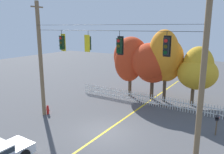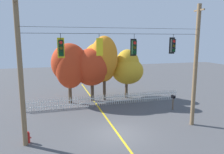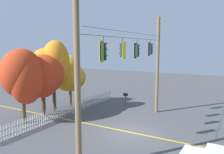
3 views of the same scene
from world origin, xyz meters
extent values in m
plane|color=#4C4C4F|center=(0.00, 0.00, 0.00)|extent=(80.00, 80.00, 0.00)
cube|color=gold|center=(0.00, 0.00, 0.00)|extent=(0.16, 36.00, 0.01)
cylinder|color=brown|center=(-6.12, 0.00, 4.57)|extent=(0.30, 0.30, 9.13)
cylinder|color=brown|center=(6.12, 0.00, 4.57)|extent=(0.30, 0.30, 9.13)
cube|color=brown|center=(-6.12, 0.00, 8.68)|extent=(0.10, 1.10, 0.10)
cylinder|color=black|center=(0.00, 0.00, 6.97)|extent=(12.03, 0.02, 0.02)
cylinder|color=black|center=(0.00, -0.25, 7.34)|extent=(12.03, 0.02, 0.02)
cylinder|color=black|center=(-3.69, 0.00, 6.78)|extent=(0.03, 0.03, 0.38)
cube|color=yellow|center=(-3.69, 0.13, 6.09)|extent=(0.43, 0.02, 1.26)
cube|color=black|center=(-3.69, 0.00, 6.09)|extent=(0.30, 0.24, 1.01)
cylinder|color=red|center=(-3.69, -0.14, 6.42)|extent=(0.20, 0.03, 0.20)
cube|color=black|center=(-3.69, -0.18, 6.54)|extent=(0.22, 0.12, 0.06)
cylinder|color=#463B09|center=(-3.69, -0.14, 6.09)|extent=(0.20, 0.03, 0.20)
cube|color=black|center=(-3.69, -0.18, 6.20)|extent=(0.22, 0.12, 0.06)
cylinder|color=#073513|center=(-3.69, -0.14, 5.75)|extent=(0.20, 0.03, 0.20)
cube|color=black|center=(-3.69, -0.18, 5.86)|extent=(0.22, 0.12, 0.06)
cylinder|color=black|center=(-1.27, 0.00, 6.78)|extent=(0.03, 0.03, 0.39)
cube|color=yellow|center=(-1.27, -0.13, 6.13)|extent=(0.43, 0.02, 1.13)
cube|color=#1E3323|center=(-1.27, 0.00, 6.13)|extent=(0.30, 0.24, 0.91)
cylinder|color=red|center=(-1.27, 0.14, 6.43)|extent=(0.20, 0.03, 0.20)
cube|color=#1E3323|center=(-1.27, 0.18, 6.55)|extent=(0.22, 0.12, 0.06)
cylinder|color=#463B09|center=(-1.27, 0.14, 6.13)|extent=(0.20, 0.03, 0.20)
cube|color=#1E3323|center=(-1.27, 0.18, 6.25)|extent=(0.22, 0.12, 0.06)
cylinder|color=#073513|center=(-1.27, 0.14, 5.83)|extent=(0.20, 0.03, 0.20)
cube|color=#1E3323|center=(-1.27, 0.18, 5.94)|extent=(0.22, 0.12, 0.06)
cylinder|color=black|center=(1.14, 0.00, 6.76)|extent=(0.03, 0.03, 0.44)
cube|color=black|center=(1.14, 0.13, 6.07)|extent=(0.43, 0.02, 1.16)
cube|color=black|center=(1.14, 0.00, 6.07)|extent=(0.30, 0.24, 0.94)
cylinder|color=red|center=(1.14, -0.14, 6.38)|extent=(0.20, 0.03, 0.20)
cube|color=black|center=(1.14, -0.18, 6.50)|extent=(0.22, 0.12, 0.06)
cylinder|color=#463B09|center=(1.14, -0.14, 6.07)|extent=(0.20, 0.03, 0.20)
cube|color=black|center=(1.14, -0.18, 6.18)|extent=(0.22, 0.12, 0.06)
cylinder|color=#073513|center=(1.14, -0.14, 5.76)|extent=(0.20, 0.03, 0.20)
cube|color=black|center=(1.14, -0.18, 5.87)|extent=(0.22, 0.12, 0.06)
cylinder|color=black|center=(4.11, 0.00, 6.81)|extent=(0.03, 0.03, 0.34)
cube|color=black|center=(4.11, 0.13, 6.17)|extent=(0.43, 0.02, 1.17)
cube|color=black|center=(4.11, 0.00, 6.17)|extent=(0.30, 0.24, 0.94)
cylinder|color=red|center=(4.11, -0.14, 6.48)|extent=(0.20, 0.03, 0.20)
cube|color=black|center=(4.11, -0.18, 6.60)|extent=(0.22, 0.12, 0.06)
cylinder|color=#463B09|center=(4.11, -0.14, 6.17)|extent=(0.20, 0.03, 0.20)
cube|color=black|center=(4.11, -0.18, 6.28)|extent=(0.22, 0.12, 0.06)
cylinder|color=#073513|center=(4.11, -0.14, 5.85)|extent=(0.20, 0.03, 0.20)
cube|color=black|center=(4.11, -0.18, 5.97)|extent=(0.22, 0.12, 0.06)
cube|color=silver|center=(-7.16, 6.82, 0.54)|extent=(0.06, 0.04, 1.08)
cube|color=silver|center=(-6.94, 6.82, 0.54)|extent=(0.06, 0.04, 1.08)
cube|color=silver|center=(-6.71, 6.82, 0.54)|extent=(0.06, 0.04, 1.08)
cube|color=silver|center=(-6.49, 6.82, 0.54)|extent=(0.06, 0.04, 1.08)
cube|color=silver|center=(-6.27, 6.82, 0.54)|extent=(0.06, 0.04, 1.08)
cube|color=silver|center=(-6.04, 6.82, 0.54)|extent=(0.06, 0.04, 1.08)
cube|color=silver|center=(-5.82, 6.82, 0.54)|extent=(0.06, 0.04, 1.08)
cube|color=silver|center=(-5.59, 6.82, 0.54)|extent=(0.06, 0.04, 1.08)
cube|color=silver|center=(-5.37, 6.82, 0.54)|extent=(0.06, 0.04, 1.08)
cube|color=silver|center=(-5.15, 6.82, 0.54)|extent=(0.06, 0.04, 1.08)
cube|color=silver|center=(-4.92, 6.82, 0.54)|extent=(0.06, 0.04, 1.08)
cube|color=silver|center=(-4.70, 6.82, 0.54)|extent=(0.06, 0.04, 1.08)
cube|color=silver|center=(-4.48, 6.82, 0.54)|extent=(0.06, 0.04, 1.08)
cube|color=silver|center=(-4.25, 6.82, 0.54)|extent=(0.06, 0.04, 1.08)
cube|color=silver|center=(-4.03, 6.82, 0.54)|extent=(0.06, 0.04, 1.08)
cube|color=silver|center=(-3.80, 6.82, 0.54)|extent=(0.06, 0.04, 1.08)
cube|color=silver|center=(-3.58, 6.82, 0.54)|extent=(0.06, 0.04, 1.08)
cube|color=silver|center=(-3.36, 6.82, 0.54)|extent=(0.06, 0.04, 1.08)
cube|color=silver|center=(-3.13, 6.82, 0.54)|extent=(0.06, 0.04, 1.08)
cube|color=silver|center=(-2.91, 6.82, 0.54)|extent=(0.06, 0.04, 1.08)
cube|color=silver|center=(-2.69, 6.82, 0.54)|extent=(0.06, 0.04, 1.08)
cube|color=silver|center=(-2.46, 6.82, 0.54)|extent=(0.06, 0.04, 1.08)
cube|color=silver|center=(-2.24, 6.82, 0.54)|extent=(0.06, 0.04, 1.08)
cube|color=silver|center=(-2.01, 6.82, 0.54)|extent=(0.06, 0.04, 1.08)
cube|color=silver|center=(-1.79, 6.82, 0.54)|extent=(0.06, 0.04, 1.08)
cube|color=silver|center=(-1.57, 6.82, 0.54)|extent=(0.06, 0.04, 1.08)
cube|color=silver|center=(-1.34, 6.82, 0.54)|extent=(0.06, 0.04, 1.08)
cube|color=silver|center=(-1.12, 6.82, 0.54)|extent=(0.06, 0.04, 1.08)
cube|color=silver|center=(-0.90, 6.82, 0.54)|extent=(0.06, 0.04, 1.08)
cube|color=silver|center=(-0.67, 6.82, 0.54)|extent=(0.06, 0.04, 1.08)
cube|color=silver|center=(-0.45, 6.82, 0.54)|extent=(0.06, 0.04, 1.08)
cube|color=silver|center=(-0.23, 6.82, 0.54)|extent=(0.06, 0.04, 1.08)
cube|color=silver|center=(0.00, 6.82, 0.54)|extent=(0.06, 0.04, 1.08)
cube|color=silver|center=(0.22, 6.82, 0.54)|extent=(0.06, 0.04, 1.08)
cube|color=silver|center=(0.45, 6.82, 0.54)|extent=(0.06, 0.04, 1.08)
cube|color=silver|center=(0.67, 6.82, 0.54)|extent=(0.06, 0.04, 1.08)
cube|color=silver|center=(0.89, 6.82, 0.54)|extent=(0.06, 0.04, 1.08)
cube|color=silver|center=(1.12, 6.82, 0.54)|extent=(0.06, 0.04, 1.08)
cube|color=silver|center=(1.34, 6.82, 0.54)|extent=(0.06, 0.04, 1.08)
cube|color=silver|center=(1.56, 6.82, 0.54)|extent=(0.06, 0.04, 1.08)
cube|color=silver|center=(1.79, 6.82, 0.54)|extent=(0.06, 0.04, 1.08)
cube|color=silver|center=(2.01, 6.82, 0.54)|extent=(0.06, 0.04, 1.08)
cube|color=silver|center=(2.24, 6.82, 0.54)|extent=(0.06, 0.04, 1.08)
cube|color=silver|center=(2.46, 6.82, 0.54)|extent=(0.06, 0.04, 1.08)
cube|color=silver|center=(2.68, 6.82, 0.54)|extent=(0.06, 0.04, 1.08)
cube|color=silver|center=(2.91, 6.82, 0.54)|extent=(0.06, 0.04, 1.08)
cube|color=silver|center=(3.13, 6.82, 0.54)|extent=(0.06, 0.04, 1.08)
cube|color=silver|center=(3.35, 6.82, 0.54)|extent=(0.06, 0.04, 1.08)
cube|color=silver|center=(3.58, 6.82, 0.54)|extent=(0.06, 0.04, 1.08)
cube|color=silver|center=(3.80, 6.82, 0.54)|extent=(0.06, 0.04, 1.08)
cube|color=silver|center=(4.03, 6.82, 0.54)|extent=(0.06, 0.04, 1.08)
cube|color=silver|center=(4.25, 6.82, 0.54)|extent=(0.06, 0.04, 1.08)
cube|color=silver|center=(4.47, 6.82, 0.54)|extent=(0.06, 0.04, 1.08)
cube|color=silver|center=(4.70, 6.82, 0.54)|extent=(0.06, 0.04, 1.08)
cube|color=silver|center=(4.92, 6.82, 0.54)|extent=(0.06, 0.04, 1.08)
cube|color=silver|center=(5.14, 6.82, 0.54)|extent=(0.06, 0.04, 1.08)
cube|color=silver|center=(5.37, 6.82, 0.54)|extent=(0.06, 0.04, 1.08)
cube|color=silver|center=(5.59, 6.82, 0.54)|extent=(0.06, 0.04, 1.08)
cube|color=silver|center=(5.82, 6.82, 0.54)|extent=(0.06, 0.04, 1.08)
cube|color=silver|center=(6.04, 6.82, 0.54)|extent=(0.06, 0.04, 1.08)
cube|color=silver|center=(6.26, 6.82, 0.54)|extent=(0.06, 0.04, 1.08)
cube|color=silver|center=(6.49, 6.82, 0.54)|extent=(0.06, 0.04, 1.08)
cube|color=silver|center=(6.71, 6.82, 0.54)|extent=(0.06, 0.04, 1.08)
cube|color=silver|center=(0.89, 6.85, 0.32)|extent=(16.11, 0.03, 0.08)
cube|color=silver|center=(0.89, 6.85, 0.78)|extent=(16.11, 0.03, 0.08)
cylinder|color=brown|center=(-2.53, 8.57, 1.30)|extent=(0.35, 0.35, 2.60)
ellipsoid|color=red|center=(-2.48, 8.09, 3.73)|extent=(2.96, 2.50, 4.06)
ellipsoid|color=red|center=(-2.49, 8.58, 4.22)|extent=(3.69, 3.07, 4.03)
cylinder|color=#473828|center=(-0.13, 8.79, 1.22)|extent=(0.36, 0.36, 2.45)
ellipsoid|color=red|center=(-0.18, 8.81, 3.21)|extent=(3.39, 2.76, 3.01)
ellipsoid|color=red|center=(-0.29, 8.37, 3.92)|extent=(3.78, 3.40, 3.57)
cylinder|color=#473828|center=(1.20, 8.72, 1.38)|extent=(0.32, 0.32, 2.75)
ellipsoid|color=orange|center=(1.07, 9.16, 3.56)|extent=(2.94, 2.58, 3.26)
ellipsoid|color=orange|center=(0.83, 9.07, 4.33)|extent=(3.80, 3.65, 3.96)
ellipsoid|color=orange|center=(1.11, 8.27, 4.90)|extent=(2.80, 2.44, 4.17)
cylinder|color=brown|center=(3.84, 8.92, 1.14)|extent=(0.32, 0.32, 2.28)
ellipsoid|color=gold|center=(4.06, 9.19, 3.06)|extent=(3.59, 3.55, 3.00)
ellipsoid|color=gold|center=(4.06, 9.27, 3.75)|extent=(2.74, 2.56, 3.51)
cylinder|color=black|center=(-3.49, -5.15, 0.32)|extent=(0.19, 0.64, 0.64)
cube|color=white|center=(-3.10, -4.40, 0.55)|extent=(0.20, 0.04, 0.10)
cube|color=white|center=(-2.18, -4.42, 0.55)|extent=(0.20, 0.04, 0.10)
cylinder|color=red|center=(-5.97, 0.26, 0.30)|extent=(0.22, 0.22, 0.60)
sphere|color=red|center=(-5.97, 0.26, 0.67)|extent=(0.20, 0.20, 0.20)
cylinder|color=red|center=(-6.12, 0.26, 0.33)|extent=(0.08, 0.08, 0.08)
cylinder|color=red|center=(-5.82, 0.26, 0.33)|extent=(0.08, 0.08, 0.08)
cube|color=brown|center=(6.64, 3.64, 0.56)|extent=(0.08, 0.08, 1.11)
cube|color=black|center=(6.64, 3.64, 1.22)|extent=(0.22, 0.44, 0.20)
cylinder|color=black|center=(6.64, 3.64, 1.32)|extent=(0.22, 0.44, 0.22)
cube|color=red|center=(6.77, 3.54, 1.33)|extent=(0.02, 0.08, 0.12)
camera|label=1|loc=(8.16, -12.06, 7.22)|focal=36.15mm
camera|label=2|loc=(-4.35, -13.83, 6.61)|focal=34.76mm
camera|label=3|loc=(-14.81, -6.91, 6.35)|focal=36.31mm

